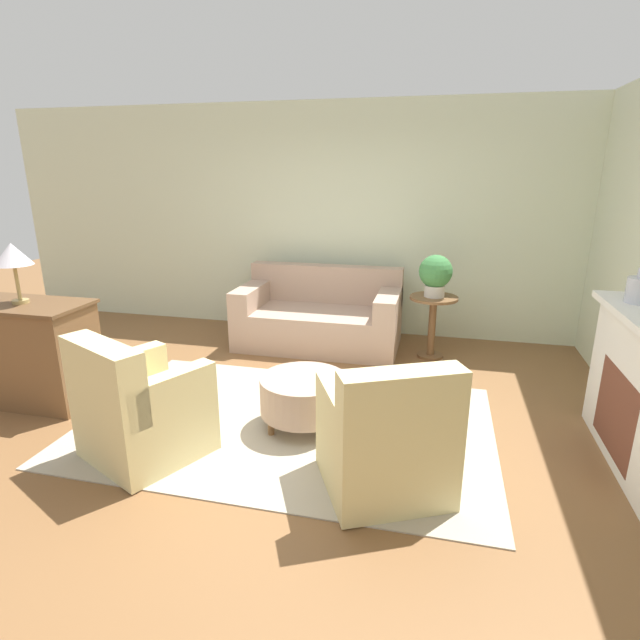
{
  "coord_description": "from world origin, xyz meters",
  "views": [
    {
      "loc": [
        1.13,
        -3.51,
        2.02
      ],
      "look_at": [
        0.15,
        0.55,
        0.75
      ],
      "focal_mm": 28.0,
      "sensor_mm": 36.0,
      "label": 1
    }
  ],
  "objects_px": {
    "couch": "(320,318)",
    "potted_plant_on_side_table": "(436,274)",
    "armchair_left": "(139,411)",
    "dresser": "(30,351)",
    "armchair_right": "(387,441)",
    "side_table": "(433,316)",
    "table_lamp": "(12,256)",
    "ottoman_table": "(304,395)"
  },
  "relations": [
    {
      "from": "couch",
      "to": "armchair_left",
      "type": "xyz_separation_m",
      "value": [
        -0.68,
        -2.68,
        0.04
      ]
    },
    {
      "from": "armchair_left",
      "to": "dresser",
      "type": "height_order",
      "value": "armchair_left"
    },
    {
      "from": "couch",
      "to": "table_lamp",
      "type": "distance_m",
      "value": 3.15
    },
    {
      "from": "couch",
      "to": "ottoman_table",
      "type": "bearing_deg",
      "value": -80.02
    },
    {
      "from": "couch",
      "to": "armchair_left",
      "type": "distance_m",
      "value": 2.76
    },
    {
      "from": "couch",
      "to": "table_lamp",
      "type": "relative_size",
      "value": 3.61
    },
    {
      "from": "potted_plant_on_side_table",
      "to": "armchair_right",
      "type": "bearing_deg",
      "value": -94.86
    },
    {
      "from": "ottoman_table",
      "to": "dresser",
      "type": "bearing_deg",
      "value": -177.53
    },
    {
      "from": "armchair_right",
      "to": "ottoman_table",
      "type": "bearing_deg",
      "value": 136.29
    },
    {
      "from": "dresser",
      "to": "couch",
      "type": "bearing_deg",
      "value": 44.09
    },
    {
      "from": "armchair_right",
      "to": "ottoman_table",
      "type": "xyz_separation_m",
      "value": [
        -0.74,
        0.71,
        -0.09
      ]
    },
    {
      "from": "armchair_right",
      "to": "side_table",
      "type": "relative_size",
      "value": 1.42
    },
    {
      "from": "armchair_left",
      "to": "ottoman_table",
      "type": "bearing_deg",
      "value": 34.47
    },
    {
      "from": "armchair_right",
      "to": "dresser",
      "type": "distance_m",
      "value": 3.29
    },
    {
      "from": "armchair_left",
      "to": "armchair_right",
      "type": "bearing_deg",
      "value": 0.0
    },
    {
      "from": "ottoman_table",
      "to": "armchair_left",
      "type": "bearing_deg",
      "value": -145.53
    },
    {
      "from": "armchair_left",
      "to": "ottoman_table",
      "type": "xyz_separation_m",
      "value": [
        1.03,
        0.71,
        -0.09
      ]
    },
    {
      "from": "couch",
      "to": "ottoman_table",
      "type": "relative_size",
      "value": 2.65
    },
    {
      "from": "couch",
      "to": "ottoman_table",
      "type": "xyz_separation_m",
      "value": [
        0.35,
        -1.97,
        -0.05
      ]
    },
    {
      "from": "armchair_left",
      "to": "table_lamp",
      "type": "distance_m",
      "value": 1.85
    },
    {
      "from": "dresser",
      "to": "table_lamp",
      "type": "height_order",
      "value": "table_lamp"
    },
    {
      "from": "side_table",
      "to": "ottoman_table",
      "type": "bearing_deg",
      "value": -117.35
    },
    {
      "from": "table_lamp",
      "to": "armchair_right",
      "type": "bearing_deg",
      "value": -10.52
    },
    {
      "from": "armchair_right",
      "to": "potted_plant_on_side_table",
      "type": "height_order",
      "value": "potted_plant_on_side_table"
    },
    {
      "from": "couch",
      "to": "potted_plant_on_side_table",
      "type": "relative_size",
      "value": 4.12
    },
    {
      "from": "couch",
      "to": "dresser",
      "type": "relative_size",
      "value": 1.66
    },
    {
      "from": "dresser",
      "to": "armchair_left",
      "type": "bearing_deg",
      "value": -22.33
    },
    {
      "from": "armchair_right",
      "to": "table_lamp",
      "type": "distance_m",
      "value": 3.42
    },
    {
      "from": "potted_plant_on_side_table",
      "to": "dresser",
      "type": "bearing_deg",
      "value": -150.4
    },
    {
      "from": "armchair_left",
      "to": "armchair_right",
      "type": "distance_m",
      "value": 1.77
    },
    {
      "from": "armchair_left",
      "to": "dresser",
      "type": "relative_size",
      "value": 0.88
    },
    {
      "from": "dresser",
      "to": "side_table",
      "type": "bearing_deg",
      "value": 29.6
    },
    {
      "from": "armchair_left",
      "to": "ottoman_table",
      "type": "relative_size",
      "value": 1.41
    },
    {
      "from": "armchair_left",
      "to": "side_table",
      "type": "relative_size",
      "value": 1.42
    },
    {
      "from": "armchair_right",
      "to": "side_table",
      "type": "xyz_separation_m",
      "value": [
        0.22,
        2.56,
        0.1
      ]
    },
    {
      "from": "armchair_right",
      "to": "potted_plant_on_side_table",
      "type": "distance_m",
      "value": 2.63
    },
    {
      "from": "table_lamp",
      "to": "couch",
      "type": "bearing_deg",
      "value": 44.09
    },
    {
      "from": "armchair_right",
      "to": "dresser",
      "type": "height_order",
      "value": "armchair_right"
    },
    {
      "from": "armchair_right",
      "to": "potted_plant_on_side_table",
      "type": "bearing_deg",
      "value": 85.14
    },
    {
      "from": "armchair_right",
      "to": "table_lamp",
      "type": "bearing_deg",
      "value": 169.48
    },
    {
      "from": "armchair_right",
      "to": "side_table",
      "type": "distance_m",
      "value": 2.57
    },
    {
      "from": "ottoman_table",
      "to": "table_lamp",
      "type": "height_order",
      "value": "table_lamp"
    }
  ]
}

